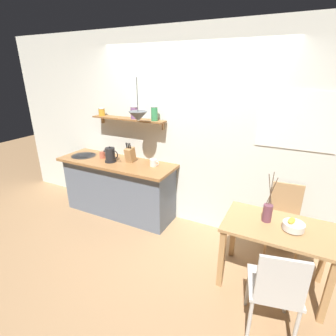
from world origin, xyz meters
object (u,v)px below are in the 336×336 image
Objects in this scene: pendant_lamp at (138,116)px; twig_vase at (267,212)px; electric_kettle at (110,155)px; dining_table at (277,236)px; knife_block at (130,154)px; coffee_mug_spare at (153,163)px; dining_chair_far at (284,218)px; fruit_bowl at (293,226)px; coffee_mug_by_sink at (103,155)px; dining_chair_near at (276,288)px.

twig_vase is at bearing -11.11° from pendant_lamp.
pendant_lamp is (0.52, -0.01, 0.61)m from electric_kettle.
dining_table is 4.14× the size of electric_kettle.
coffee_mug_spare is (0.39, 0.00, -0.07)m from knife_block.
dining_chair_far is 4.52× the size of fruit_bowl.
twig_vase reaches higher than electric_kettle.
pendant_lamp is (-0.13, -0.14, 0.66)m from coffee_mug_spare.
pendant_lamp is at bearing -27.74° from knife_block.
twig_vase is 2.05m from knife_block.
dining_table is 1.16× the size of dining_chair_far.
coffee_mug_by_sink is (-0.49, -0.04, -0.06)m from knife_block.
electric_kettle is at bearing -169.23° from coffee_mug_spare.
pendant_lamp is (-1.73, 0.34, 0.78)m from twig_vase.
twig_vase reaches higher than dining_chair_near.
fruit_bowl is 1.93m from coffee_mug_spare.
dining_chair_near is 4.49× the size of fruit_bowl.
fruit_bowl is at bearing 83.78° from dining_chair_near.
pendant_lamp is at bearing -134.20° from coffee_mug_spare.
electric_kettle is at bearing 171.12° from twig_vase.
twig_vase reaches higher than dining_table.
electric_kettle reaches higher than coffee_mug_spare.
coffee_mug_by_sink is at bearing 160.04° from electric_kettle.
coffee_mug_spare is at bearing 45.80° from pendant_lamp.
twig_vase is at bearing 167.26° from fruit_bowl.
coffee_mug_by_sink is 1.00m from pendant_lamp.
dining_chair_far is 3.02× the size of knife_block.
dining_chair_far is 1.82m from coffee_mug_spare.
fruit_bowl is (0.12, -0.01, 0.17)m from dining_table.
twig_vase is 2.14× the size of electric_kettle.
dining_chair_near is 3.56× the size of electric_kettle.
twig_vase is at bearing -16.64° from coffee_mug_spare.
dining_chair_far reaches higher than dining_table.
coffee_mug_spare reaches higher than fruit_bowl.
fruit_bowl reaches higher than dining_table.
dining_table is 0.62m from dining_chair_near.
dining_chair_far is 2.20m from pendant_lamp.
pendant_lamp is at bearing -174.39° from dining_chair_far.
knife_block reaches higher than coffee_mug_by_sink.
fruit_bowl is 0.67× the size of knife_block.
fruit_bowl is (0.07, 0.60, 0.26)m from dining_chair_near.
pendant_lamp reaches higher than electric_kettle.
dining_chair_near is at bearing -32.39° from coffee_mug_spare.
coffee_mug_spare is at bearing 163.88° from fruit_bowl.
dining_chair_near is at bearing -74.33° from twig_vase.
dining_table is 1.94× the size of twig_vase.
dining_chair_near is 2.15m from coffee_mug_spare.
dining_table is at bearing -94.21° from dining_chair_far.
pendant_lamp reaches higher than coffee_mug_by_sink.
pendant_lamp reaches higher than dining_chair_near.
dining_chair_far is at bearing 72.41° from twig_vase.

